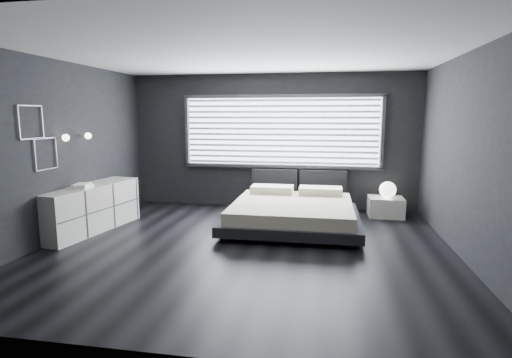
# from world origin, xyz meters

# --- Properties ---
(room) EXTENTS (6.04, 6.00, 2.80)m
(room) POSITION_xyz_m (0.00, 0.00, 1.40)
(room) COLOR black
(room) RESTS_ON ground
(window) EXTENTS (4.14, 0.09, 1.52)m
(window) POSITION_xyz_m (0.20, 2.70, 1.61)
(window) COLOR white
(window) RESTS_ON ground
(headboard) EXTENTS (1.96, 0.16, 0.52)m
(headboard) POSITION_xyz_m (0.59, 2.64, 0.57)
(headboard) COLOR black
(headboard) RESTS_ON ground
(sconce_near) EXTENTS (0.18, 0.11, 0.11)m
(sconce_near) POSITION_xyz_m (-2.88, 0.05, 1.60)
(sconce_near) COLOR silver
(sconce_near) RESTS_ON ground
(sconce_far) EXTENTS (0.18, 0.11, 0.11)m
(sconce_far) POSITION_xyz_m (-2.88, 0.65, 1.60)
(sconce_far) COLOR silver
(sconce_far) RESTS_ON ground
(wall_art_upper) EXTENTS (0.01, 0.48, 0.48)m
(wall_art_upper) POSITION_xyz_m (-2.98, -0.55, 1.85)
(wall_art_upper) COLOR #47474C
(wall_art_upper) RESTS_ON ground
(wall_art_lower) EXTENTS (0.01, 0.48, 0.48)m
(wall_art_lower) POSITION_xyz_m (-2.98, -0.30, 1.38)
(wall_art_lower) COLOR #47474C
(wall_art_lower) RESTS_ON ground
(bed) EXTENTS (2.28, 2.17, 0.59)m
(bed) POSITION_xyz_m (0.59, 1.23, 0.27)
(bed) COLOR black
(bed) RESTS_ON ground
(nightstand) EXTENTS (0.65, 0.54, 0.38)m
(nightstand) POSITION_xyz_m (2.30, 2.28, 0.19)
(nightstand) COLOR silver
(nightstand) RESTS_ON ground
(orb_lamp) EXTENTS (0.31, 0.31, 0.31)m
(orb_lamp) POSITION_xyz_m (2.32, 2.24, 0.54)
(orb_lamp) COLOR white
(orb_lamp) RESTS_ON nightstand
(dresser) EXTENTS (0.87, 2.03, 0.79)m
(dresser) POSITION_xyz_m (-2.78, 0.41, 0.39)
(dresser) COLOR silver
(dresser) RESTS_ON ground
(book_stack) EXTENTS (0.29, 0.36, 0.07)m
(book_stack) POSITION_xyz_m (-2.75, 0.19, 0.82)
(book_stack) COLOR white
(book_stack) RESTS_ON dresser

